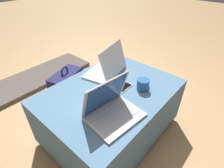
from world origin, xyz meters
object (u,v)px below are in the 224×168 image
Objects in this scene: cell_phone at (124,87)px; coffee_mug at (143,84)px; laptop_far at (108,68)px; laptop_near at (112,109)px; backpack at (67,92)px.

coffee_mug is (0.08, -0.12, 0.04)m from cell_phone.
coffee_mug is (0.01, -0.36, -0.01)m from laptop_far.
laptop_far reaches higher than cell_phone.
cell_phone is at bearing 29.58° from laptop_near.
backpack is (-0.14, 0.59, -0.26)m from cell_phone.
laptop_far is at bearing 105.96° from backpack.
cell_phone is 0.15m from coffee_mug.
cell_phone is 0.66m from backpack.
coffee_mug reaches higher than backpack.
laptop_near is 0.72× the size of backpack.
backpack is 3.85× the size of coffee_mug.
backpack is (-0.22, 0.34, -0.31)m from laptop_far.
coffee_mug is (0.23, -0.70, 0.30)m from backpack.
cell_phone is (-0.08, -0.24, -0.05)m from laptop_far.
coffee_mug is at bearing 34.99° from cell_phone.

